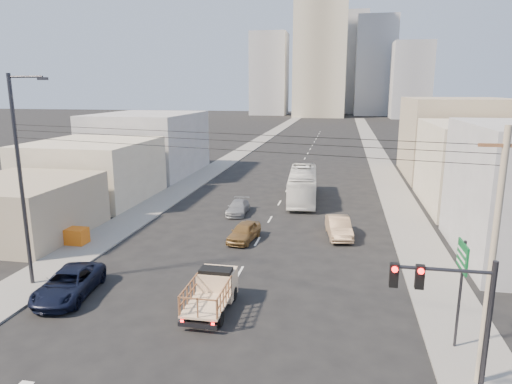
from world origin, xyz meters
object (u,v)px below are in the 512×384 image
(streetlamp_left, at_px, (22,177))
(flatbed_pickup, at_px, (212,290))
(navy_pickup, at_px, (69,284))
(sedan_grey, at_px, (238,207))
(green_sign, at_px, (462,269))
(sedan_brown, at_px, (244,232))
(city_bus, at_px, (303,185))
(crate_stack, at_px, (74,236))
(traffic_signal, at_px, (455,315))
(sedan_tan, at_px, (339,227))
(utility_pole, at_px, (492,259))

(streetlamp_left, bearing_deg, flatbed_pickup, -5.00)
(flatbed_pickup, relative_size, navy_pickup, 0.83)
(sedan_grey, distance_m, green_sign, 24.63)
(sedan_brown, distance_m, green_sign, 17.74)
(city_bus, distance_m, crate_stack, 22.72)
(city_bus, relative_size, traffic_signal, 1.90)
(sedan_tan, relative_size, green_sign, 0.94)
(sedan_tan, bearing_deg, green_sign, -79.24)
(sedan_brown, distance_m, utility_pole, 20.07)
(sedan_grey, xyz_separation_m, utility_pole, (14.67, -22.29, 4.59))
(flatbed_pickup, distance_m, sedan_tan, 14.67)
(city_bus, distance_m, sedan_brown, 14.04)
(flatbed_pickup, relative_size, streetlamp_left, 0.37)
(sedan_tan, xyz_separation_m, green_sign, (5.20, -14.78, 2.97))
(navy_pickup, bearing_deg, city_bus, 59.17)
(green_sign, bearing_deg, streetlamp_left, 173.68)
(navy_pickup, bearing_deg, flatbed_pickup, -7.42)
(flatbed_pickup, distance_m, city_bus, 24.78)
(sedan_brown, height_order, traffic_signal, traffic_signal)
(city_bus, xyz_separation_m, utility_pole, (9.37, -28.68, 3.60))
(navy_pickup, relative_size, green_sign, 1.06)
(sedan_brown, distance_m, crate_stack, 12.42)
(traffic_signal, height_order, streetlamp_left, streetlamp_left)
(sedan_tan, bearing_deg, utility_pole, -80.85)
(navy_pickup, bearing_deg, green_sign, -11.97)
(streetlamp_left, bearing_deg, city_bus, 60.27)
(sedan_tan, distance_m, traffic_signal, 20.42)
(utility_pole, relative_size, streetlamp_left, 0.83)
(utility_pole, bearing_deg, streetlamp_left, 167.68)
(green_sign, bearing_deg, navy_pickup, 175.61)
(crate_stack, bearing_deg, navy_pickup, -59.74)
(utility_pole, bearing_deg, green_sign, 97.67)
(flatbed_pickup, distance_m, traffic_signal, 12.39)
(sedan_grey, xyz_separation_m, crate_stack, (-9.83, -10.52, 0.09))
(flatbed_pickup, bearing_deg, sedan_brown, 93.58)
(sedan_tan, xyz_separation_m, utility_pole, (5.54, -17.28, 4.41))
(city_bus, relative_size, utility_pole, 1.14)
(traffic_signal, bearing_deg, city_bus, 103.77)
(sedan_grey, distance_m, traffic_signal, 28.18)
(sedan_tan, height_order, green_sign, green_sign)
(flatbed_pickup, height_order, sedan_brown, flatbed_pickup)
(traffic_signal, distance_m, green_sign, 5.21)
(sedan_tan, bearing_deg, city_bus, 99.93)
(navy_pickup, height_order, sedan_brown, navy_pickup)
(navy_pickup, xyz_separation_m, traffic_signal, (18.24, -6.52, 3.34))
(sedan_grey, height_order, utility_pole, utility_pole)
(navy_pickup, relative_size, utility_pole, 0.53)
(sedan_grey, bearing_deg, crate_stack, -135.13)
(green_sign, distance_m, utility_pole, 2.91)
(sedan_tan, distance_m, utility_pole, 18.68)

